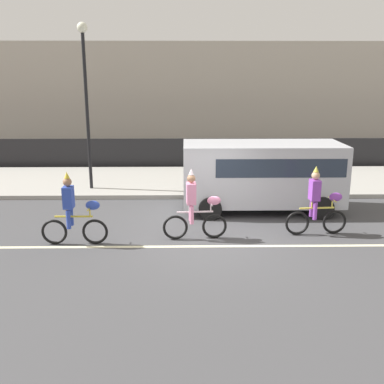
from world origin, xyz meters
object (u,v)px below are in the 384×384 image
Objects in this scene: parade_cyclist_cobalt at (74,213)px; parade_cyclist_purple at (318,205)px; parade_cyclist_pink at (196,209)px; parked_van_silver at (264,171)px; street_lamp_post at (85,83)px.

parade_cyclist_purple is (6.45, 0.65, 0.00)m from parade_cyclist_cobalt.
parade_cyclist_purple is at bearing 5.28° from parade_cyclist_pink.
parade_cyclist_pink is 3.49m from parked_van_silver.
parade_cyclist_purple is (3.33, 0.31, 0.00)m from parade_cyclist_pink.
parade_cyclist_cobalt and parade_cyclist_pink have the same top height.
parade_cyclist_cobalt is 1.00× the size of parade_cyclist_purple.
street_lamp_post is at bearing 146.56° from parade_cyclist_purple.
parked_van_silver is at bearing 28.95° from parade_cyclist_cobalt.
street_lamp_post is (-3.78, 5.00, 3.15)m from parade_cyclist_pink.
parade_cyclist_purple is at bearing -65.07° from parked_van_silver.
parked_van_silver is (5.37, 2.97, 0.44)m from parade_cyclist_cobalt.
street_lamp_post reaches higher than parade_cyclist_purple.
parade_cyclist_purple is 9.09m from street_lamp_post.
parked_van_silver is at bearing 49.35° from parade_cyclist_pink.
parade_cyclist_pink is 1.00× the size of parade_cyclist_purple.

